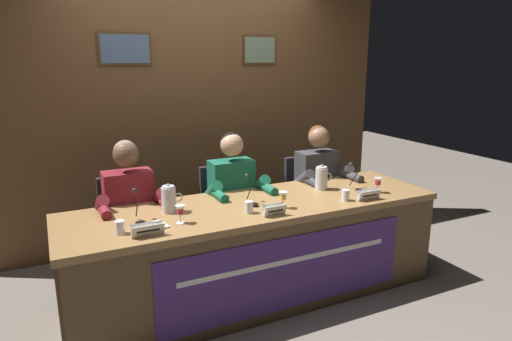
{
  "coord_description": "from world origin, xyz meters",
  "views": [
    {
      "loc": [
        -1.38,
        -2.86,
        1.8
      ],
      "look_at": [
        0.0,
        0.0,
        1.0
      ],
      "focal_mm": 31.36,
      "sensor_mm": 36.0,
      "label": 1
    }
  ],
  "objects_px": {
    "water_cup_left": "(120,228)",
    "juice_glass_right": "(378,182)",
    "nameplate_left": "(148,230)",
    "nameplate_right": "(369,195)",
    "panelist_left": "(131,209)",
    "microphone_left": "(138,212)",
    "conference_table": "(263,238)",
    "water_cup_right": "(346,196)",
    "water_pitcher_left_side": "(169,199)",
    "nameplate_center": "(274,210)",
    "microphone_center": "(252,195)",
    "panelist_center": "(235,195)",
    "document_stack_left": "(150,227)",
    "juice_glass_center": "(283,197)",
    "panelist_right": "(321,183)",
    "chair_center": "(227,219)",
    "chair_right": "(308,205)",
    "water_cup_center": "(249,208)",
    "water_pitcher_right_side": "(322,178)",
    "juice_glass_left": "(180,211)",
    "microphone_right": "(356,182)",
    "chair_left": "(129,235)"
  },
  "relations": [
    {
      "from": "water_cup_left",
      "to": "juice_glass_right",
      "type": "xyz_separation_m",
      "value": [
        2.01,
        -0.01,
        0.05
      ]
    },
    {
      "from": "nameplate_left",
      "to": "nameplate_right",
      "type": "bearing_deg",
      "value": -0.4
    },
    {
      "from": "panelist_left",
      "to": "microphone_left",
      "type": "height_order",
      "value": "panelist_left"
    },
    {
      "from": "conference_table",
      "to": "water_cup_right",
      "type": "bearing_deg",
      "value": -11.84
    },
    {
      "from": "panelist_left",
      "to": "water_pitcher_left_side",
      "type": "height_order",
      "value": "panelist_left"
    },
    {
      "from": "nameplate_center",
      "to": "microphone_center",
      "type": "relative_size",
      "value": 0.75
    },
    {
      "from": "panelist_center",
      "to": "document_stack_left",
      "type": "distance_m",
      "value": 1.0
    },
    {
      "from": "juice_glass_center",
      "to": "panelist_right",
      "type": "relative_size",
      "value": 0.1
    },
    {
      "from": "panelist_left",
      "to": "water_cup_left",
      "type": "bearing_deg",
      "value": -106.39
    },
    {
      "from": "panelist_right",
      "to": "microphone_left",
      "type": "bearing_deg",
      "value": -165.83
    },
    {
      "from": "panelist_right",
      "to": "water_cup_left",
      "type": "bearing_deg",
      "value": -162.82
    },
    {
      "from": "microphone_left",
      "to": "nameplate_center",
      "type": "relative_size",
      "value": 1.34
    },
    {
      "from": "conference_table",
      "to": "panelist_center",
      "type": "relative_size",
      "value": 2.33
    },
    {
      "from": "water_pitcher_left_side",
      "to": "chair_center",
      "type": "bearing_deg",
      "value": 38.96
    },
    {
      "from": "nameplate_left",
      "to": "nameplate_center",
      "type": "height_order",
      "value": "same"
    },
    {
      "from": "nameplate_right",
      "to": "microphone_center",
      "type": "bearing_deg",
      "value": 161.7
    },
    {
      "from": "document_stack_left",
      "to": "panelist_center",
      "type": "bearing_deg",
      "value": 33.67
    },
    {
      "from": "document_stack_left",
      "to": "panelist_left",
      "type": "bearing_deg",
      "value": 91.58
    },
    {
      "from": "water_cup_left",
      "to": "panelist_right",
      "type": "distance_m",
      "value": 1.95
    },
    {
      "from": "chair_right",
      "to": "water_cup_right",
      "type": "relative_size",
      "value": 10.46
    },
    {
      "from": "juice_glass_center",
      "to": "microphone_center",
      "type": "distance_m",
      "value": 0.24
    },
    {
      "from": "document_stack_left",
      "to": "water_cup_right",
      "type": "bearing_deg",
      "value": -3.29
    },
    {
      "from": "juice_glass_right",
      "to": "document_stack_left",
      "type": "bearing_deg",
      "value": 179.09
    },
    {
      "from": "microphone_left",
      "to": "nameplate_right",
      "type": "xyz_separation_m",
      "value": [
        1.68,
        -0.26,
        -0.03
      ]
    },
    {
      "from": "nameplate_right",
      "to": "document_stack_left",
      "type": "distance_m",
      "value": 1.64
    },
    {
      "from": "water_cup_center",
      "to": "water_pitcher_right_side",
      "type": "relative_size",
      "value": 0.4
    },
    {
      "from": "nameplate_right",
      "to": "water_pitcher_right_side",
      "type": "distance_m",
      "value": 0.43
    },
    {
      "from": "juice_glass_left",
      "to": "water_cup_right",
      "type": "xyz_separation_m",
      "value": [
        1.26,
        -0.08,
        -0.05
      ]
    },
    {
      "from": "panelist_right",
      "to": "water_pitcher_left_side",
      "type": "height_order",
      "value": "panelist_right"
    },
    {
      "from": "nameplate_center",
      "to": "water_pitcher_right_side",
      "type": "relative_size",
      "value": 0.77
    },
    {
      "from": "water_cup_left",
      "to": "chair_right",
      "type": "height_order",
      "value": "chair_right"
    },
    {
      "from": "nameplate_left",
      "to": "microphone_right",
      "type": "bearing_deg",
      "value": 7.55
    },
    {
      "from": "nameplate_left",
      "to": "juice_glass_left",
      "type": "distance_m",
      "value": 0.28
    },
    {
      "from": "microphone_center",
      "to": "chair_right",
      "type": "distance_m",
      "value": 1.15
    },
    {
      "from": "panelist_center",
      "to": "water_cup_right",
      "type": "bearing_deg",
      "value": -45.07
    },
    {
      "from": "microphone_left",
      "to": "nameplate_right",
      "type": "height_order",
      "value": "microphone_left"
    },
    {
      "from": "conference_table",
      "to": "water_cup_center",
      "type": "distance_m",
      "value": 0.32
    },
    {
      "from": "chair_right",
      "to": "water_pitcher_right_side",
      "type": "distance_m",
      "value": 0.69
    },
    {
      "from": "nameplate_left",
      "to": "panelist_right",
      "type": "bearing_deg",
      "value": 21.78
    },
    {
      "from": "nameplate_left",
      "to": "microphone_left",
      "type": "height_order",
      "value": "microphone_left"
    },
    {
      "from": "chair_right",
      "to": "water_pitcher_right_side",
      "type": "bearing_deg",
      "value": -112.21
    },
    {
      "from": "conference_table",
      "to": "water_pitcher_right_side",
      "type": "bearing_deg",
      "value": 17.35
    },
    {
      "from": "panelist_right",
      "to": "microphone_right",
      "type": "relative_size",
      "value": 5.63
    },
    {
      "from": "chair_right",
      "to": "microphone_right",
      "type": "bearing_deg",
      "value": -87.02
    },
    {
      "from": "microphone_left",
      "to": "chair_right",
      "type": "relative_size",
      "value": 0.24
    },
    {
      "from": "chair_left",
      "to": "juice_glass_center",
      "type": "relative_size",
      "value": 7.17
    },
    {
      "from": "juice_glass_left",
      "to": "water_cup_left",
      "type": "distance_m",
      "value": 0.39
    },
    {
      "from": "panelist_left",
      "to": "water_pitcher_right_side",
      "type": "bearing_deg",
      "value": -11.61
    },
    {
      "from": "water_cup_center",
      "to": "document_stack_left",
      "type": "relative_size",
      "value": 0.37
    },
    {
      "from": "water_cup_center",
      "to": "nameplate_left",
      "type": "bearing_deg",
      "value": -171.29
    }
  ]
}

